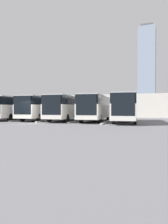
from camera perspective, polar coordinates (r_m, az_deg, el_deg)
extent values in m
plane|color=slate|center=(25.21, -14.23, -2.83)|extent=(600.00, 600.00, 0.00)
cube|color=silver|center=(26.08, 10.87, 0.11)|extent=(3.87, 11.10, 1.66)
cube|color=black|center=(26.10, 10.88, 3.05)|extent=(3.81, 10.93, 1.02)
cube|color=black|center=(20.65, 10.12, 2.03)|extent=(2.17, 0.32, 2.17)
cube|color=silver|center=(20.66, 10.11, -1.77)|extent=(2.35, 0.37, 0.40)
cube|color=silver|center=(26.13, 10.89, 4.30)|extent=(3.72, 10.65, 0.12)
cylinder|color=black|center=(22.71, 13.20, -1.96)|extent=(0.43, 1.04, 1.01)
cylinder|color=black|center=(22.83, 7.71, -1.93)|extent=(0.43, 1.04, 1.01)
cylinder|color=black|center=(29.44, 13.32, -1.32)|extent=(0.43, 1.04, 1.01)
cylinder|color=black|center=(29.54, 9.08, -1.30)|extent=(0.43, 1.04, 1.01)
cube|color=#B2B2AD|center=(24.98, 5.71, -2.67)|extent=(1.11, 6.71, 0.15)
cube|color=silver|center=(27.83, 3.11, 0.18)|extent=(3.87, 11.10, 1.66)
cube|color=black|center=(27.85, 3.11, 2.93)|extent=(3.81, 10.93, 1.02)
cube|color=black|center=(22.50, 0.55, 1.94)|extent=(2.17, 0.32, 2.17)
cube|color=silver|center=(22.51, 0.54, -1.54)|extent=(2.35, 0.37, 0.40)
cube|color=silver|center=(27.87, 3.11, 4.10)|extent=(3.72, 10.65, 0.12)
cylinder|color=black|center=(24.35, 4.17, -1.75)|extent=(0.43, 1.04, 1.01)
cylinder|color=black|center=(24.80, -0.81, -1.70)|extent=(0.43, 1.04, 1.01)
cylinder|color=black|center=(31.00, 6.24, -1.19)|extent=(0.43, 1.04, 1.01)
cylinder|color=black|center=(31.36, 2.28, -1.16)|extent=(0.43, 1.04, 1.01)
cube|color=#B2B2AD|center=(27.05, -1.97, -2.40)|extent=(1.11, 6.71, 0.15)
cube|color=silver|center=(29.08, -4.49, 0.20)|extent=(3.87, 11.10, 1.66)
cube|color=black|center=(29.10, -4.50, 2.84)|extent=(3.81, 10.93, 1.02)
cube|color=black|center=(23.97, -8.58, 1.87)|extent=(2.17, 0.32, 2.17)
cube|color=silver|center=(23.98, -8.57, -1.40)|extent=(2.35, 0.37, 0.40)
cube|color=silver|center=(29.12, -4.50, 3.96)|extent=(3.72, 10.65, 0.12)
cylinder|color=black|center=(25.56, -4.53, -1.63)|extent=(0.43, 1.04, 1.01)
cylinder|color=black|center=(26.33, -9.05, -1.56)|extent=(0.43, 1.04, 1.01)
cylinder|color=black|center=(32.03, -0.75, -1.12)|extent=(0.43, 1.04, 1.01)
cylinder|color=black|center=(32.64, -4.46, -1.09)|extent=(0.43, 1.04, 1.01)
cube|color=#B2B2AD|center=(28.62, -9.49, -2.23)|extent=(1.11, 6.71, 0.15)
cube|color=silver|center=(31.19, -10.90, 0.24)|extent=(3.87, 11.10, 1.66)
cube|color=black|center=(31.21, -10.91, 2.69)|extent=(3.81, 10.93, 1.02)
cube|color=black|center=(26.34, -15.85, 1.75)|extent=(2.17, 0.32, 2.17)
cube|color=silver|center=(26.35, -15.85, -1.22)|extent=(2.35, 0.37, 0.40)
cube|color=silver|center=(31.23, -10.91, 3.73)|extent=(3.72, 10.65, 0.12)
cylinder|color=black|center=(27.70, -11.75, -1.45)|extent=(0.43, 1.04, 1.01)
cylinder|color=black|center=(28.71, -15.69, -1.38)|extent=(0.43, 1.04, 1.01)
cylinder|color=black|center=(33.90, -6.84, -1.02)|extent=(0.43, 1.04, 1.01)
cylinder|color=black|center=(34.73, -10.22, -0.98)|extent=(0.43, 1.04, 1.01)
cube|color=#B2B2AD|center=(31.01, -15.61, -2.01)|extent=(1.11, 6.71, 0.15)
cube|color=silver|center=(33.05, -17.23, 0.25)|extent=(3.87, 11.10, 1.66)
cube|color=black|center=(33.06, -17.24, 2.57)|extent=(3.81, 10.93, 1.02)
cube|color=silver|center=(33.08, -17.25, 3.55)|extent=(3.72, 10.65, 0.12)
cylinder|color=black|center=(29.63, -18.77, -1.33)|extent=(0.43, 1.04, 1.01)
cylinder|color=black|center=(35.49, -12.91, -0.95)|extent=(0.43, 1.04, 1.01)
cylinder|color=black|center=(36.52, -15.98, -0.91)|extent=(0.43, 1.04, 1.01)
cylinder|color=black|center=(38.23, -17.44, -0.84)|extent=(0.43, 1.04, 1.01)
cylinder|color=black|center=(39.40, -20.16, -0.80)|extent=(0.43, 1.04, 1.01)
cube|color=beige|center=(49.00, 3.87, 1.52)|extent=(36.26, 12.88, 4.34)
cube|color=silver|center=(56.68, 6.27, 3.37)|extent=(36.26, 3.00, 0.24)
cylinder|color=slate|center=(55.84, 19.25, 1.26)|extent=(0.20, 0.20, 4.09)
cylinder|color=slate|center=(62.12, -4.86, 1.26)|extent=(0.20, 0.20, 4.09)
cube|color=#7F8EA3|center=(211.07, 16.13, 10.66)|extent=(15.10, 15.10, 75.28)
cube|color=#4C4C51|center=(221.04, 16.18, 20.63)|extent=(10.57, 10.57, 2.40)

